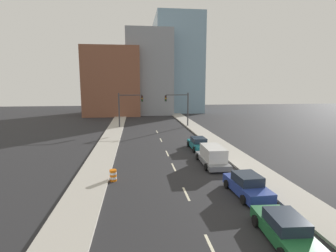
# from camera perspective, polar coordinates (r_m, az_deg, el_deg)

# --- Properties ---
(sidewalk_left) EXTENTS (2.81, 98.67, 0.18)m
(sidewalk_left) POSITION_cam_1_polar(r_m,az_deg,el_deg) (52.47, -11.03, 0.34)
(sidewalk_left) COLOR #ADA89E
(sidewalk_left) RESTS_ON ground
(sidewalk_right) EXTENTS (2.81, 98.67, 0.18)m
(sidewalk_right) POSITION_cam_1_polar(r_m,az_deg,el_deg) (53.42, 4.54, 0.62)
(sidewalk_right) COLOR #ADA89E
(sidewalk_right) RESTS_ON ground
(lane_stripe_at_9m) EXTENTS (0.16, 2.40, 0.01)m
(lane_stripe_at_9m) POSITION_cam_1_polar(r_m,az_deg,el_deg) (13.95, 9.52, -24.82)
(lane_stripe_at_9m) COLOR beige
(lane_stripe_at_9m) RESTS_ON ground
(lane_stripe_at_15m) EXTENTS (0.16, 2.40, 0.01)m
(lane_stripe_at_15m) POSITION_cam_1_polar(r_m,az_deg,el_deg) (19.46, 3.97, -14.50)
(lane_stripe_at_15m) COLOR beige
(lane_stripe_at_15m) RESTS_ON ground
(lane_stripe_at_21m) EXTENTS (0.16, 2.40, 0.01)m
(lane_stripe_at_21m) POSITION_cam_1_polar(r_m,az_deg,el_deg) (25.21, 1.24, -8.95)
(lane_stripe_at_21m) COLOR beige
(lane_stripe_at_21m) RESTS_ON ground
(lane_stripe_at_26m) EXTENTS (0.16, 2.40, 0.01)m
(lane_stripe_at_26m) POSITION_cam_1_polar(r_m,az_deg,el_deg) (30.08, -0.17, -5.99)
(lane_stripe_at_26m) COLOR beige
(lane_stripe_at_26m) RESTS_ON ground
(lane_stripe_at_34m) EXTENTS (0.16, 2.40, 0.01)m
(lane_stripe_at_34m) POSITION_cam_1_polar(r_m,az_deg,el_deg) (37.33, -1.55, -3.06)
(lane_stripe_at_34m) COLOR beige
(lane_stripe_at_34m) RESTS_ON ground
(lane_stripe_at_41m) EXTENTS (0.16, 2.40, 0.01)m
(lane_stripe_at_41m) POSITION_cam_1_polar(r_m,az_deg,el_deg) (43.97, -2.40, -1.25)
(lane_stripe_at_41m) COLOR beige
(lane_stripe_at_41m) RESTS_ON ground
(building_brick_left) EXTENTS (14.00, 16.00, 17.12)m
(building_brick_left) POSITION_cam_1_polar(r_m,az_deg,el_deg) (72.49, -11.85, 9.34)
(building_brick_left) COLOR brown
(building_brick_left) RESTS_ON ground
(building_office_center) EXTENTS (12.00, 20.00, 21.89)m
(building_office_center) POSITION_cam_1_polar(r_m,az_deg,el_deg) (76.41, -4.31, 11.26)
(building_office_center) COLOR gray
(building_office_center) RESTS_ON ground
(building_glass_right) EXTENTS (13.00, 20.00, 27.26)m
(building_glass_right) POSITION_cam_1_polar(r_m,az_deg,el_deg) (81.42, 1.82, 13.02)
(building_glass_right) COLOR #7A9EB7
(building_glass_right) RESTS_ON ground
(traffic_signal_left) EXTENTS (4.49, 0.35, 6.35)m
(traffic_signal_left) POSITION_cam_1_polar(r_m,az_deg,el_deg) (48.35, -9.14, 4.49)
(traffic_signal_left) COLOR #38383D
(traffic_signal_left) RESTS_ON ground
(traffic_signal_right) EXTENTS (4.49, 0.35, 6.35)m
(traffic_signal_right) POSITION_cam_1_polar(r_m,az_deg,el_deg) (49.05, 2.92, 4.65)
(traffic_signal_right) COLOR #38383D
(traffic_signal_right) RESTS_ON ground
(traffic_barrel) EXTENTS (0.56, 0.56, 0.95)m
(traffic_barrel) POSITION_cam_1_polar(r_m,az_deg,el_deg) (22.08, -11.86, -10.47)
(traffic_barrel) COLOR orange
(traffic_barrel) RESTS_ON ground
(sedan_green) EXTENTS (2.24, 4.84, 1.37)m
(sedan_green) POSITION_cam_1_polar(r_m,az_deg,el_deg) (15.14, 24.18, -19.87)
(sedan_green) COLOR #1E6033
(sedan_green) RESTS_ON ground
(sedan_blue) EXTENTS (2.29, 4.62, 1.52)m
(sedan_blue) POSITION_cam_1_polar(r_m,az_deg,el_deg) (19.84, 16.83, -12.27)
(sedan_blue) COLOR navy
(sedan_blue) RESTS_ON ground
(box_truck_gray) EXTENTS (2.37, 5.78, 1.88)m
(box_truck_gray) POSITION_cam_1_polar(r_m,az_deg,el_deg) (26.01, 9.70, -6.46)
(box_truck_gray) COLOR slate
(box_truck_gray) RESTS_ON ground
(sedan_teal) EXTENTS (2.17, 4.81, 1.46)m
(sedan_teal) POSITION_cam_1_polar(r_m,az_deg,el_deg) (32.07, 6.66, -3.88)
(sedan_teal) COLOR #196B75
(sedan_teal) RESTS_ON ground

